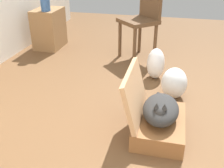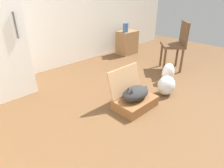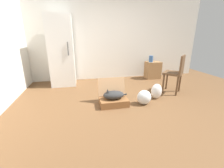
{
  "view_description": "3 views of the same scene",
  "coord_description": "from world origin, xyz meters",
  "px_view_note": "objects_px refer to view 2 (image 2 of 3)",
  "views": [
    {
      "loc": [
        -2.1,
        0.03,
        1.37
      ],
      "look_at": [
        0.02,
        0.54,
        0.25
      ],
      "focal_mm": 43.38,
      "sensor_mm": 36.0,
      "label": 1
    },
    {
      "loc": [
        -2.1,
        -1.37,
        1.53
      ],
      "look_at": [
        -0.41,
        0.4,
        0.3
      ],
      "focal_mm": 31.14,
      "sensor_mm": 36.0,
      "label": 2
    },
    {
      "loc": [
        -0.91,
        -2.74,
        1.4
      ],
      "look_at": [
        -0.23,
        0.4,
        0.36
      ],
      "focal_mm": 24.12,
      "sensor_mm": 36.0,
      "label": 3
    }
  ],
  "objects_px": {
    "cat": "(135,93)",
    "side_table": "(127,42)",
    "plastic_bag_white": "(166,85)",
    "vase_tall": "(126,28)",
    "chair": "(176,43)",
    "plastic_bag_clear": "(168,73)",
    "suitcase_base": "(135,103)"
  },
  "relations": [
    {
      "from": "side_table",
      "to": "vase_tall",
      "type": "distance_m",
      "value": 0.41
    },
    {
      "from": "chair",
      "to": "plastic_bag_clear",
      "type": "bearing_deg",
      "value": -21.95
    },
    {
      "from": "cat",
      "to": "plastic_bag_clear",
      "type": "distance_m",
      "value": 1.06
    },
    {
      "from": "cat",
      "to": "vase_tall",
      "type": "bearing_deg",
      "value": 46.42
    },
    {
      "from": "plastic_bag_white",
      "to": "vase_tall",
      "type": "xyz_separation_m",
      "value": [
        1.0,
        1.82,
        0.51
      ]
    },
    {
      "from": "plastic_bag_clear",
      "to": "vase_tall",
      "type": "bearing_deg",
      "value": 69.45
    },
    {
      "from": "suitcase_base",
      "to": "chair",
      "type": "distance_m",
      "value": 1.77
    },
    {
      "from": "vase_tall",
      "to": "chair",
      "type": "distance_m",
      "value": 1.35
    },
    {
      "from": "plastic_bag_white",
      "to": "plastic_bag_clear",
      "type": "xyz_separation_m",
      "value": [
        0.4,
        0.22,
        0.02
      ]
    },
    {
      "from": "suitcase_base",
      "to": "side_table",
      "type": "distance_m",
      "value": 2.5
    },
    {
      "from": "cat",
      "to": "side_table",
      "type": "height_order",
      "value": "side_table"
    },
    {
      "from": "suitcase_base",
      "to": "cat",
      "type": "bearing_deg",
      "value": 175.78
    },
    {
      "from": "side_table",
      "to": "vase_tall",
      "type": "bearing_deg",
      "value": -160.13
    },
    {
      "from": "cat",
      "to": "side_table",
      "type": "distance_m",
      "value": 2.5
    },
    {
      "from": "chair",
      "to": "vase_tall",
      "type": "bearing_deg",
      "value": -133.29
    },
    {
      "from": "side_table",
      "to": "vase_tall",
      "type": "relative_size",
      "value": 2.74
    },
    {
      "from": "cat",
      "to": "vase_tall",
      "type": "height_order",
      "value": "vase_tall"
    },
    {
      "from": "chair",
      "to": "suitcase_base",
      "type": "bearing_deg",
      "value": -31.14
    },
    {
      "from": "vase_tall",
      "to": "chair",
      "type": "height_order",
      "value": "chair"
    },
    {
      "from": "cat",
      "to": "vase_tall",
      "type": "relative_size",
      "value": 2.5
    },
    {
      "from": "vase_tall",
      "to": "chair",
      "type": "xyz_separation_m",
      "value": [
        0.02,
        -1.34,
        -0.13
      ]
    },
    {
      "from": "suitcase_base",
      "to": "chair",
      "type": "relative_size",
      "value": 0.61
    },
    {
      "from": "suitcase_base",
      "to": "plastic_bag_clear",
      "type": "relative_size",
      "value": 1.64
    },
    {
      "from": "plastic_bag_clear",
      "to": "chair",
      "type": "distance_m",
      "value": 0.76
    },
    {
      "from": "vase_tall",
      "to": "chair",
      "type": "bearing_deg",
      "value": -89.0
    },
    {
      "from": "cat",
      "to": "plastic_bag_white",
      "type": "bearing_deg",
      "value": -7.87
    },
    {
      "from": "plastic_bag_white",
      "to": "chair",
      "type": "relative_size",
      "value": 0.32
    },
    {
      "from": "side_table",
      "to": "cat",
      "type": "bearing_deg",
      "value": -134.88
    },
    {
      "from": "cat",
      "to": "vase_tall",
      "type": "distance_m",
      "value": 2.42
    },
    {
      "from": "suitcase_base",
      "to": "side_table",
      "type": "relative_size",
      "value": 1.03
    },
    {
      "from": "plastic_bag_clear",
      "to": "plastic_bag_white",
      "type": "bearing_deg",
      "value": -150.99
    },
    {
      "from": "vase_tall",
      "to": "chair",
      "type": "relative_size",
      "value": 0.22
    }
  ]
}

